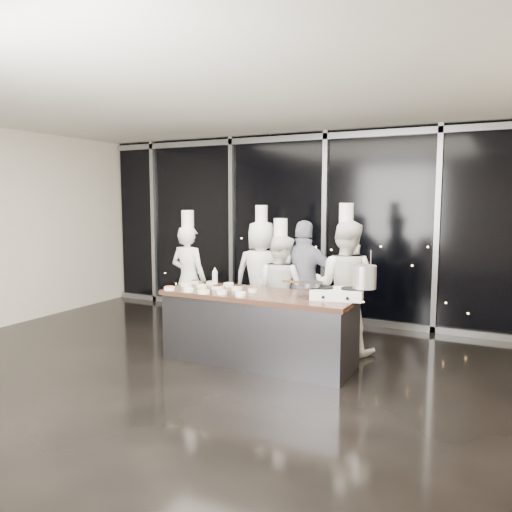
{
  "coord_description": "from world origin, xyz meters",
  "views": [
    {
      "loc": [
        2.76,
        -4.63,
        2.08
      ],
      "look_at": [
        -0.19,
        1.2,
        1.33
      ],
      "focal_mm": 35.0,
      "sensor_mm": 36.0,
      "label": 1
    }
  ],
  "objects": [
    {
      "name": "guest",
      "position": [
        0.23,
        1.91,
        0.89
      ],
      "size": [
        1.09,
        0.57,
        1.78
      ],
      "rotation": [
        0.0,
        0.0,
        3.28
      ],
      "color": "black",
      "rests_on": "ground"
    },
    {
      "name": "prep_bowls",
      "position": [
        -0.66,
        0.82,
        0.93
      ],
      "size": [
        1.16,
        0.72,
        0.05
      ],
      "color": "white",
      "rests_on": "demo_counter"
    },
    {
      "name": "chef_left",
      "position": [
        -0.63,
        2.27,
        0.89
      ],
      "size": [
        0.96,
        0.73,
        1.98
      ],
      "rotation": [
        0.0,
        0.0,
        3.36
      ],
      "color": "white",
      "rests_on": "ground"
    },
    {
      "name": "stock_pot",
      "position": [
        1.3,
        1.05,
        1.17
      ],
      "size": [
        0.32,
        0.32,
        0.27
      ],
      "primitive_type": "cylinder",
      "rotation": [
        0.0,
        0.0,
        0.2
      ],
      "color": "#AEAEB1",
      "rests_on": "stove"
    },
    {
      "name": "ground",
      "position": [
        0.0,
        0.0,
        0.0
      ],
      "size": [
        9.0,
        9.0,
        0.0
      ],
      "primitive_type": "plane",
      "color": "black",
      "rests_on": "ground"
    },
    {
      "name": "stove",
      "position": [
        1.0,
        0.98,
        0.96
      ],
      "size": [
        0.66,
        0.48,
        0.14
      ],
      "rotation": [
        0.0,
        0.0,
        0.2
      ],
      "color": "white",
      "rests_on": "demo_counter"
    },
    {
      "name": "chef_center",
      "position": [
        -0.07,
        1.74,
        0.8
      ],
      "size": [
        0.88,
        0.76,
        1.81
      ],
      "rotation": [
        0.0,
        0.0,
        2.91
      ],
      "color": "white",
      "rests_on": "ground"
    },
    {
      "name": "window_wall",
      "position": [
        0.0,
        3.43,
        1.6
      ],
      "size": [
        8.9,
        0.11,
        3.2
      ],
      "color": "black",
      "rests_on": "ground"
    },
    {
      "name": "chef_right",
      "position": [
        0.84,
        1.84,
        0.9
      ],
      "size": [
        0.88,
        0.69,
        2.02
      ],
      "rotation": [
        0.0,
        0.0,
        3.13
      ],
      "color": "white",
      "rests_on": "ground"
    },
    {
      "name": "squeeze_bottle",
      "position": [
        -0.76,
        1.1,
        1.02
      ],
      "size": [
        0.07,
        0.07,
        0.26
      ],
      "color": "silver",
      "rests_on": "demo_counter"
    },
    {
      "name": "room_shell",
      "position": [
        0.18,
        0.0,
        2.25
      ],
      "size": [
        9.02,
        7.02,
        3.21
      ],
      "color": "beige",
      "rests_on": "ground"
    },
    {
      "name": "frying_pan",
      "position": [
        0.68,
        0.91,
        1.06
      ],
      "size": [
        0.53,
        0.34,
        0.05
      ],
      "rotation": [
        0.0,
        0.0,
        0.2
      ],
      "color": "slate",
      "rests_on": "stove"
    },
    {
      "name": "demo_counter",
      "position": [
        0.0,
        0.9,
        0.45
      ],
      "size": [
        2.46,
        0.86,
        0.9
      ],
      "color": "#3B3B40",
      "rests_on": "ground"
    },
    {
      "name": "chef_far_left",
      "position": [
        -1.62,
        1.72,
        0.86
      ],
      "size": [
        0.62,
        0.42,
        1.9
      ],
      "rotation": [
        0.0,
        0.0,
        3.11
      ],
      "color": "white",
      "rests_on": "ground"
    }
  ]
}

